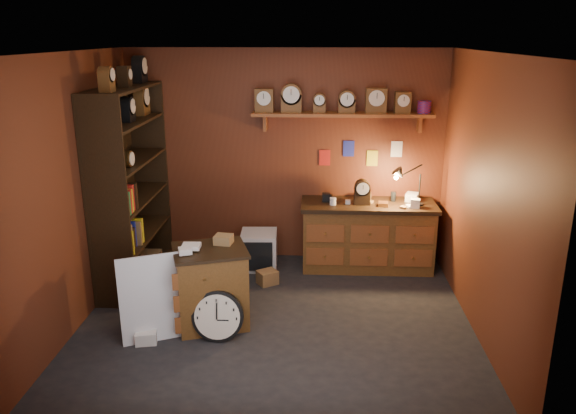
# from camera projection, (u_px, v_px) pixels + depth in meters

# --- Properties ---
(floor) EXTENTS (4.00, 4.00, 0.00)m
(floor) POSITION_uv_depth(u_px,v_px,m) (276.00, 321.00, 5.84)
(floor) COLOR black
(floor) RESTS_ON ground
(room_shell) EXTENTS (4.02, 3.62, 2.71)m
(room_shell) POSITION_uv_depth(u_px,v_px,m) (281.00, 156.00, 5.43)
(room_shell) COLOR #612B17
(room_shell) RESTS_ON ground
(shelving_unit) EXTENTS (0.47, 1.60, 2.58)m
(shelving_unit) POSITION_uv_depth(u_px,v_px,m) (127.00, 179.00, 6.49)
(shelving_unit) COLOR black
(shelving_unit) RESTS_ON ground
(workbench) EXTENTS (1.67, 0.66, 1.36)m
(workbench) POSITION_uv_depth(u_px,v_px,m) (368.00, 232.00, 7.06)
(workbench) COLOR brown
(workbench) RESTS_ON ground
(low_cabinet) EXTENTS (0.87, 0.79, 0.91)m
(low_cabinet) POSITION_uv_depth(u_px,v_px,m) (211.00, 284.00, 5.66)
(low_cabinet) COLOR brown
(low_cabinet) RESTS_ON ground
(big_round_clock) EXTENTS (0.50, 0.17, 0.51)m
(big_round_clock) POSITION_uv_depth(u_px,v_px,m) (218.00, 316.00, 5.42)
(big_round_clock) COLOR black
(big_round_clock) RESTS_ON ground
(white_panel) EXTENTS (0.66, 0.42, 0.86)m
(white_panel) POSITION_uv_depth(u_px,v_px,m) (156.00, 337.00, 5.53)
(white_panel) COLOR silver
(white_panel) RESTS_ON ground
(mini_fridge) EXTENTS (0.46, 0.48, 0.46)m
(mini_fridge) POSITION_uv_depth(u_px,v_px,m) (259.00, 250.00, 7.12)
(mini_fridge) COLOR silver
(mini_fridge) RESTS_ON ground
(floor_box_a) EXTENTS (0.29, 0.25, 0.16)m
(floor_box_a) POSITION_uv_depth(u_px,v_px,m) (144.00, 276.00, 6.73)
(floor_box_a) COLOR olive
(floor_box_a) RESTS_ON ground
(floor_box_b) EXTENTS (0.24, 0.28, 0.12)m
(floor_box_b) POSITION_uv_depth(u_px,v_px,m) (147.00, 335.00, 5.45)
(floor_box_b) COLOR white
(floor_box_b) RESTS_ON ground
(floor_box_c) EXTENTS (0.28, 0.27, 0.16)m
(floor_box_c) POSITION_uv_depth(u_px,v_px,m) (267.00, 277.00, 6.68)
(floor_box_c) COLOR olive
(floor_box_c) RESTS_ON ground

